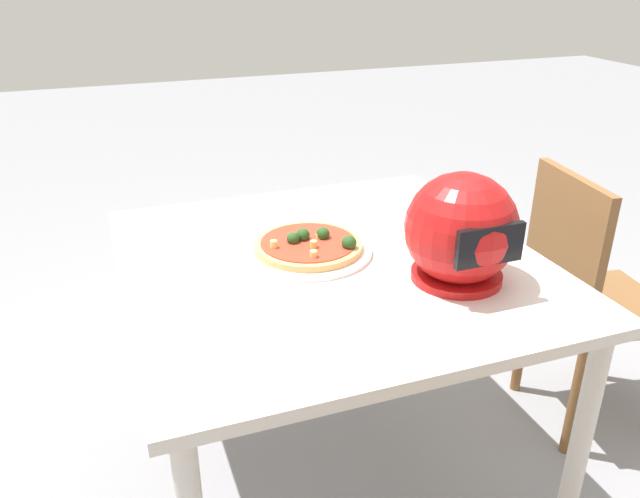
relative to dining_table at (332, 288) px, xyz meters
The scene contains 6 objects.
ground_plane 0.69m from the dining_table, ahead, with size 14.00×14.00×0.00m, color gray.
dining_table is the anchor object (origin of this frame).
pizza_plate 0.12m from the dining_table, 52.05° to the right, with size 0.34×0.34×0.01m, color white.
pizza 0.13m from the dining_table, 52.87° to the right, with size 0.29×0.29×0.05m.
motorcycle_helmet 0.39m from the dining_table, 139.85° to the left, with size 0.27×0.27×0.27m.
chair_side 0.91m from the dining_table, behind, with size 0.45×0.45×0.90m.
Camera 1 is at (0.54, 1.38, 1.50)m, focal length 35.73 mm.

